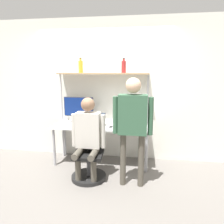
% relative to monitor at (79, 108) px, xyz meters
% --- Properties ---
extents(ground_plane, '(12.00, 12.00, 0.00)m').
position_rel_monitor_xyz_m(ground_plane, '(0.48, -0.48, -1.01)').
color(ground_plane, slate).
extents(wall_back, '(8.00, 0.06, 2.70)m').
position_rel_monitor_xyz_m(wall_back, '(0.48, 0.22, 0.34)').
color(wall_back, silver).
rests_on(wall_back, ground_plane).
extents(desk, '(1.79, 0.65, 0.73)m').
position_rel_monitor_xyz_m(desk, '(0.48, -0.14, -0.36)').
color(desk, white).
rests_on(desk, ground_plane).
extents(shelf_unit, '(1.70, 0.29, 1.68)m').
position_rel_monitor_xyz_m(shelf_unit, '(0.48, 0.03, 0.44)').
color(shelf_unit, '#997A56').
rests_on(shelf_unit, ground_plane).
extents(monitor, '(0.58, 0.23, 0.50)m').
position_rel_monitor_xyz_m(monitor, '(0.00, 0.00, 0.00)').
color(monitor, '#333338').
rests_on(monitor, desk).
extents(laptop, '(0.29, 0.24, 0.24)m').
position_rel_monitor_xyz_m(laptop, '(0.40, -0.20, -0.22)').
color(laptop, '#333338').
rests_on(laptop, desk).
extents(cell_phone, '(0.07, 0.15, 0.01)m').
position_rel_monitor_xyz_m(cell_phone, '(0.67, -0.25, -0.28)').
color(cell_phone, silver).
rests_on(cell_phone, desk).
extents(office_chair, '(0.56, 0.56, 0.89)m').
position_rel_monitor_xyz_m(office_chair, '(0.39, -0.76, -0.74)').
color(office_chair, black).
rests_on(office_chair, ground_plane).
extents(person_seated, '(0.54, 0.47, 1.32)m').
position_rel_monitor_xyz_m(person_seated, '(0.40, -0.80, -0.23)').
color(person_seated, '#4C473D').
rests_on(person_seated, ground_plane).
extents(person_standing, '(0.58, 0.22, 1.64)m').
position_rel_monitor_xyz_m(person_standing, '(1.10, -0.89, 0.04)').
color(person_standing, '#4C473D').
rests_on(person_standing, ground_plane).
extents(bottle_amber, '(0.08, 0.08, 0.27)m').
position_rel_monitor_xyz_m(bottle_amber, '(0.05, 0.03, 0.79)').
color(bottle_amber, gold).
rests_on(bottle_amber, shelf_unit).
extents(bottle_red, '(0.08, 0.08, 0.26)m').
position_rel_monitor_xyz_m(bottle_red, '(0.86, 0.03, 0.79)').
color(bottle_red, maroon).
rests_on(bottle_red, shelf_unit).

